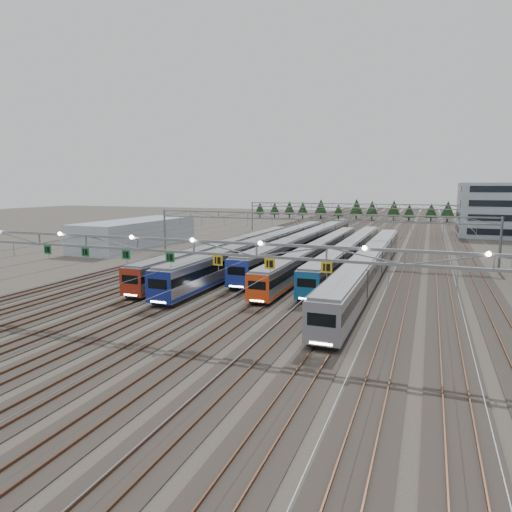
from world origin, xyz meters
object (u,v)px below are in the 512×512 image
(gantry_mid, at_px, (311,222))
(west_shed, at_px, (137,233))
(gantry_far, at_px, (354,209))
(depot_bldg_north, at_px, (507,210))
(train_a, at_px, (230,251))
(train_b, at_px, (269,247))
(train_c, at_px, (309,242))
(gantry_near, at_px, (193,249))
(train_f, at_px, (371,263))
(train_e, at_px, (350,252))
(train_d, at_px, (319,252))

(gantry_mid, height_order, west_shed, gantry_mid)
(west_shed, bearing_deg, gantry_far, 47.32)
(gantry_far, xyz_separation_m, depot_bldg_north, (35.93, 8.15, 0.17))
(train_a, xyz_separation_m, gantry_far, (11.25, 52.40, 4.34))
(train_b, height_order, gantry_far, gantry_far)
(train_a, height_order, train_c, train_c)
(train_b, height_order, depot_bldg_north, depot_bldg_north)
(train_b, distance_m, gantry_near, 39.26)
(depot_bldg_north, relative_size, west_shed, 0.73)
(train_b, distance_m, train_f, 20.78)
(gantry_near, relative_size, west_shed, 1.88)
(train_a, relative_size, train_f, 0.89)
(train_c, bearing_deg, west_shed, -174.30)
(gantry_mid, bearing_deg, west_shed, 173.25)
(train_e, distance_m, gantry_far, 46.77)
(train_d, bearing_deg, gantry_far, 92.66)
(train_f, bearing_deg, train_e, 112.15)
(train_b, xyz_separation_m, gantry_far, (6.75, 46.74, 4.19))
(train_e, relative_size, gantry_mid, 0.98)
(gantry_near, bearing_deg, gantry_mid, 89.93)
(train_a, relative_size, depot_bldg_north, 2.39)
(west_shed, bearing_deg, train_d, -11.10)
(gantry_far, bearing_deg, gantry_mid, -90.00)
(gantry_far, bearing_deg, west_shed, -132.68)
(train_c, height_order, train_e, train_c)
(train_a, bearing_deg, train_e, 19.36)
(train_a, relative_size, train_d, 0.95)
(train_b, bearing_deg, train_d, -10.13)
(depot_bldg_north, bearing_deg, train_b, -127.87)
(train_b, height_order, train_c, train_b)
(train_e, height_order, gantry_far, gantry_far)
(gantry_near, bearing_deg, depot_bldg_north, 68.91)
(train_b, xyz_separation_m, train_d, (9.00, -1.61, -0.24))
(train_a, height_order, gantry_far, gantry_far)
(train_d, bearing_deg, depot_bldg_north, 59.20)
(west_shed, bearing_deg, gantry_mid, -6.75)
(train_f, height_order, gantry_mid, gantry_mid)
(train_b, relative_size, train_e, 1.22)
(train_f, distance_m, depot_bldg_north, 69.92)
(train_c, distance_m, train_e, 12.74)
(train_c, relative_size, train_d, 1.22)
(train_c, bearing_deg, train_b, -114.94)
(train_f, bearing_deg, depot_bldg_north, 69.29)
(train_c, xyz_separation_m, gantry_near, (2.20, -48.05, 4.90))
(gantry_far, distance_m, depot_bldg_north, 36.84)
(train_c, height_order, gantry_near, gantry_near)
(train_e, height_order, depot_bldg_north, depot_bldg_north)
(gantry_near, relative_size, gantry_far, 1.00)
(train_b, xyz_separation_m, gantry_mid, (6.75, 1.74, 4.19))
(train_a, relative_size, train_c, 0.78)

